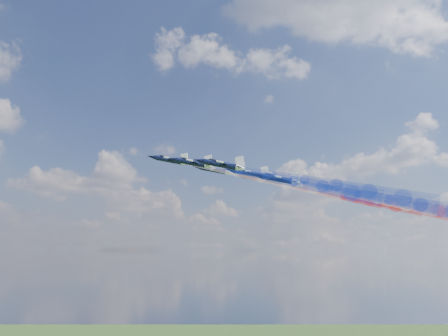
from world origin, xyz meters
TOP-DOWN VIEW (x-y plane):
  - jet_lead at (-2.00, 29.34)m, footprint 17.18×17.80m
  - trail_lead at (15.01, 8.00)m, footprint 30.67×37.19m
  - jet_inner_left at (-3.41, 15.49)m, footprint 17.18×17.80m
  - trail_inner_left at (13.60, -5.84)m, footprint 30.67×37.19m
  - jet_inner_right at (12.22, 26.67)m, footprint 17.18×17.80m
  - trail_inner_right at (29.23, 5.33)m, footprint 30.67×37.19m
  - jet_outer_left at (-5.02, 0.29)m, footprint 17.18×17.80m
  - trail_outer_left at (11.99, -21.04)m, footprint 30.67×37.19m
  - jet_center_third at (12.16, 10.46)m, footprint 17.18×17.80m
  - trail_center_third at (29.16, -10.87)m, footprint 30.67×37.19m
  - jet_outer_right at (25.22, 22.56)m, footprint 17.18×17.80m
  - trail_outer_right at (42.23, 1.22)m, footprint 30.67×37.19m
  - jet_rear_left at (11.28, -2.11)m, footprint 17.18×17.80m
  - trail_rear_left at (28.28, -23.45)m, footprint 30.67×37.19m
  - jet_rear_right at (23.45, 8.56)m, footprint 17.18×17.80m
  - trail_rear_right at (40.45, -12.77)m, footprint 30.67×37.19m

SIDE VIEW (x-z plane):
  - trail_rear_left at x=28.28m, z-range 148.06..162.16m
  - trail_rear_right at x=40.45m, z-range 149.22..163.32m
  - trail_outer_left at x=11.99m, z-range 150.45..164.55m
  - trail_center_third at x=29.16m, z-range 151.08..165.19m
  - trail_outer_right at x=42.23m, z-range 152.21..166.31m
  - trail_inner_left at x=13.60m, z-range 153.14..167.25m
  - jet_rear_left at x=11.28m, z-range 157.57..164.66m
  - trail_inner_right at x=29.23m, z-range 154.07..168.17m
  - jet_rear_right at x=23.45m, z-range 158.73..165.82m
  - trail_lead at x=15.01m, z-range 155.96..170.06m
  - jet_outer_left at x=-5.02m, z-range 159.96..167.05m
  - jet_center_third at x=12.16m, z-range 160.59..167.68m
  - jet_outer_right at x=25.22m, z-range 161.71..168.80m
  - jet_inner_left at x=-3.41m, z-range 162.65..169.74m
  - jet_inner_right at x=12.22m, z-range 163.58..170.67m
  - jet_lead at x=-2.00m, z-range 165.47..172.56m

